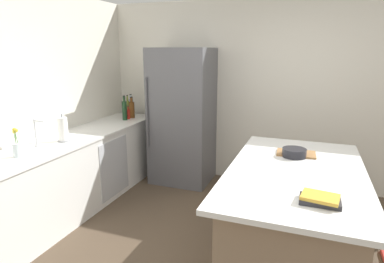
% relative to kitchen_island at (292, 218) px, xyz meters
% --- Properties ---
extents(wall_rear, '(6.00, 0.10, 2.60)m').
position_rel_kitchen_island_xyz_m(wall_rear, '(-0.49, 1.94, 0.83)').
color(wall_rear, silver).
rests_on(wall_rear, ground_plane).
extents(wall_left, '(0.10, 6.00, 2.60)m').
position_rel_kitchen_island_xyz_m(wall_left, '(-2.94, -0.31, 0.83)').
color(wall_left, silver).
rests_on(wall_left, ground_plane).
extents(counter_run_left, '(0.69, 3.18, 0.91)m').
position_rel_kitchen_island_xyz_m(counter_run_left, '(-2.56, 0.21, -0.01)').
color(counter_run_left, silver).
rests_on(counter_run_left, ground_plane).
extents(kitchen_island, '(1.10, 1.93, 0.92)m').
position_rel_kitchen_island_xyz_m(kitchen_island, '(0.00, 0.00, 0.00)').
color(kitchen_island, '#8E755B').
rests_on(kitchen_island, ground_plane).
extents(refrigerator, '(0.84, 0.72, 1.94)m').
position_rel_kitchen_island_xyz_m(refrigerator, '(-1.67, 1.55, 0.50)').
color(refrigerator, '#56565B').
rests_on(refrigerator, ground_plane).
extents(sink_faucet, '(0.15, 0.05, 0.30)m').
position_rel_kitchen_island_xyz_m(sink_faucet, '(-2.61, -0.20, 0.60)').
color(sink_faucet, silver).
rests_on(sink_faucet, counter_run_left).
extents(flower_vase, '(0.08, 0.08, 0.29)m').
position_rel_kitchen_island_xyz_m(flower_vase, '(-2.52, -0.53, 0.53)').
color(flower_vase, silver).
rests_on(flower_vase, counter_run_left).
extents(paper_towel_roll, '(0.14, 0.14, 0.31)m').
position_rel_kitchen_island_xyz_m(paper_towel_roll, '(-2.51, 0.08, 0.57)').
color(paper_towel_roll, gray).
rests_on(paper_towel_roll, counter_run_left).
extents(soda_bottle, '(0.07, 0.07, 0.33)m').
position_rel_kitchen_island_xyz_m(soda_bottle, '(-2.60, 1.69, 0.57)').
color(soda_bottle, silver).
rests_on(soda_bottle, counter_run_left).
extents(olive_oil_bottle, '(0.05, 0.05, 0.33)m').
position_rel_kitchen_island_xyz_m(olive_oil_bottle, '(-2.61, 1.61, 0.57)').
color(olive_oil_bottle, olive).
rests_on(olive_oil_bottle, counter_run_left).
extents(whiskey_bottle, '(0.08, 0.08, 0.32)m').
position_rel_kitchen_island_xyz_m(whiskey_bottle, '(-2.47, 1.50, 0.57)').
color(whiskey_bottle, brown).
rests_on(whiskey_bottle, counter_run_left).
extents(hot_sauce_bottle, '(0.05, 0.05, 0.20)m').
position_rel_kitchen_island_xyz_m(hot_sauce_bottle, '(-2.48, 1.40, 0.52)').
color(hot_sauce_bottle, red).
rests_on(hot_sauce_bottle, counter_run_left).
extents(wine_bottle, '(0.07, 0.07, 0.36)m').
position_rel_kitchen_island_xyz_m(wine_bottle, '(-2.49, 1.32, 0.59)').
color(wine_bottle, '#19381E').
rests_on(wine_bottle, counter_run_left).
extents(cookbook_stack, '(0.26, 0.21, 0.06)m').
position_rel_kitchen_island_xyz_m(cookbook_stack, '(0.18, -0.60, 0.48)').
color(cookbook_stack, '#2D2D33').
rests_on(cookbook_stack, kitchen_island).
extents(mixing_bowl, '(0.22, 0.22, 0.08)m').
position_rel_kitchen_island_xyz_m(mixing_bowl, '(-0.04, 0.35, 0.50)').
color(mixing_bowl, black).
rests_on(mixing_bowl, kitchen_island).
extents(cutting_board, '(0.37, 0.25, 0.02)m').
position_rel_kitchen_island_xyz_m(cutting_board, '(-0.03, 0.43, 0.46)').
color(cutting_board, '#9E7042').
rests_on(cutting_board, kitchen_island).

